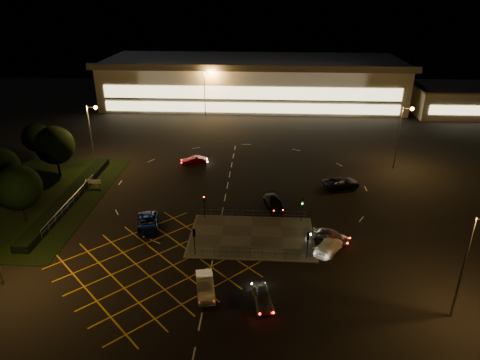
# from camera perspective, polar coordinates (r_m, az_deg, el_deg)

# --- Properties ---
(ground) EXTENTS (180.00, 180.00, 0.00)m
(ground) POSITION_cam_1_polar(r_m,az_deg,el_deg) (51.89, -0.58, -6.38)
(ground) COLOR black
(ground) RESTS_ON ground
(pedestrian_island) EXTENTS (14.00, 9.00, 0.12)m
(pedestrian_island) POSITION_cam_1_polar(r_m,az_deg,el_deg) (50.07, 1.57, -7.56)
(pedestrian_island) COLOR #4C4944
(pedestrian_island) RESTS_ON ground
(grass_verge) EXTENTS (18.00, 30.00, 0.08)m
(grass_verge) POSITION_cam_1_polar(r_m,az_deg,el_deg) (64.95, -25.69, -2.29)
(grass_verge) COLOR black
(grass_verge) RESTS_ON ground
(hedge) EXTENTS (2.00, 26.00, 1.00)m
(hedge) POSITION_cam_1_polar(r_m,az_deg,el_deg) (62.52, -21.74, -2.10)
(hedge) COLOR black
(hedge) RESTS_ON ground
(supermarket) EXTENTS (72.00, 26.50, 10.50)m
(supermarket) POSITION_cam_1_polar(r_m,az_deg,el_deg) (108.59, 1.66, 13.07)
(supermarket) COLOR beige
(supermarket) RESTS_ON ground
(retail_unit_a) EXTENTS (18.80, 14.80, 6.35)m
(retail_unit_a) POSITION_cam_1_polar(r_m,az_deg,el_deg) (109.91, 26.59, 9.57)
(retail_unit_a) COLOR beige
(retail_unit_a) RESTS_ON ground
(streetlight_se) EXTENTS (1.78, 0.56, 10.03)m
(streetlight_se) POSITION_cam_1_polar(r_m,az_deg,el_deg) (40.36, 28.54, -8.60)
(streetlight_se) COLOR slate
(streetlight_se) RESTS_ON ground
(streetlight_nw) EXTENTS (1.78, 0.56, 10.03)m
(streetlight_nw) POSITION_cam_1_polar(r_m,az_deg,el_deg) (70.82, -19.09, 6.63)
(streetlight_nw) COLOR slate
(streetlight_nw) RESTS_ON ground
(streetlight_ne) EXTENTS (1.78, 0.56, 10.03)m
(streetlight_ne) POSITION_cam_1_polar(r_m,az_deg,el_deg) (70.81, 20.83, 6.37)
(streetlight_ne) COLOR slate
(streetlight_ne) RESTS_ON ground
(streetlight_far_left) EXTENTS (1.78, 0.56, 10.03)m
(streetlight_far_left) POSITION_cam_1_polar(r_m,az_deg,el_deg) (95.47, -4.49, 12.21)
(streetlight_far_left) COLOR slate
(streetlight_far_left) RESTS_ON ground
(streetlight_far_right) EXTENTS (1.78, 0.56, 10.03)m
(streetlight_far_right) POSITION_cam_1_polar(r_m,az_deg,el_deg) (100.38, 19.45, 11.53)
(streetlight_far_right) COLOR slate
(streetlight_far_right) RESTS_ON ground
(signal_sw) EXTENTS (0.28, 0.30, 3.15)m
(signal_sw) POSITION_cam_1_polar(r_m,az_deg,el_deg) (46.00, -6.12, -7.47)
(signal_sw) COLOR black
(signal_sw) RESTS_ON pedestrian_island
(signal_se) EXTENTS (0.28, 0.30, 3.15)m
(signal_se) POSITION_cam_1_polar(r_m,az_deg,el_deg) (45.71, 9.04, -7.88)
(signal_se) COLOR black
(signal_se) RESTS_ON pedestrian_island
(signal_nw) EXTENTS (0.28, 0.30, 3.15)m
(signal_nw) POSITION_cam_1_polar(r_m,az_deg,el_deg) (52.87, -4.78, -2.92)
(signal_nw) COLOR black
(signal_nw) RESTS_ON pedestrian_island
(signal_ne) EXTENTS (0.28, 0.30, 3.15)m
(signal_ne) POSITION_cam_1_polar(r_m,az_deg,el_deg) (52.62, 8.29, -3.25)
(signal_ne) COLOR black
(signal_ne) RESTS_ON pedestrian_island
(tree_c) EXTENTS (5.76, 5.76, 7.84)m
(tree_c) POSITION_cam_1_polar(r_m,az_deg,el_deg) (69.67, -23.47, 4.26)
(tree_c) COLOR black
(tree_c) RESTS_ON ground
(tree_d) EXTENTS (4.68, 4.68, 6.37)m
(tree_d) POSITION_cam_1_polar(r_m,az_deg,el_deg) (77.74, -25.48, 5.12)
(tree_d) COLOR black
(tree_d) RESTS_ON ground
(tree_e) EXTENTS (5.40, 5.40, 7.35)m
(tree_e) POSITION_cam_1_polar(r_m,az_deg,el_deg) (57.49, -27.43, -0.92)
(tree_e) COLOR black
(tree_e) RESTS_ON ground
(car_near_silver) EXTENTS (2.37, 4.31, 1.39)m
(car_near_silver) POSITION_cam_1_polar(r_m,az_deg,el_deg) (40.44, 3.00, -15.37)
(car_near_silver) COLOR #B3B7BB
(car_near_silver) RESTS_ON ground
(car_queue_white) EXTENTS (2.49, 4.81, 1.51)m
(car_queue_white) POSITION_cam_1_polar(r_m,az_deg,el_deg) (41.69, -4.66, -13.91)
(car_queue_white) COLOR silver
(car_queue_white) RESTS_ON ground
(car_left_blue) EXTENTS (3.61, 5.67, 1.46)m
(car_left_blue) POSITION_cam_1_polar(r_m,az_deg,el_deg) (52.63, -12.21, -5.60)
(car_left_blue) COLOR #0D1C4F
(car_left_blue) RESTS_ON ground
(car_far_dkgrey) EXTENTS (3.24, 5.30, 1.44)m
(car_far_dkgrey) POSITION_cam_1_polar(r_m,az_deg,el_deg) (56.19, 4.54, -3.07)
(car_far_dkgrey) COLOR black
(car_far_dkgrey) RESTS_ON ground
(car_right_silver) EXTENTS (4.62, 3.28, 1.46)m
(car_right_silver) POSITION_cam_1_polar(r_m,az_deg,el_deg) (50.01, 11.96, -7.29)
(car_right_silver) COLOR #989A9F
(car_right_silver) RESTS_ON ground
(car_circ_red) EXTENTS (4.28, 2.14, 1.35)m
(car_circ_red) POSITION_cam_1_polar(r_m,az_deg,el_deg) (70.10, -6.11, 2.57)
(car_circ_red) COLOR maroon
(car_circ_red) RESTS_ON ground
(car_east_grey) EXTENTS (5.93, 4.04, 1.51)m
(car_east_grey) POSITION_cam_1_polar(r_m,az_deg,el_deg) (63.25, 13.34, -0.39)
(car_east_grey) COLOR black
(car_east_grey) RESTS_ON ground
(car_approach_white) EXTENTS (4.32, 5.15, 1.41)m
(car_approach_white) POSITION_cam_1_polar(r_m,az_deg,el_deg) (48.31, 11.83, -8.54)
(car_approach_white) COLOR white
(car_approach_white) RESTS_ON ground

